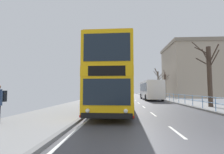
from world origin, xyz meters
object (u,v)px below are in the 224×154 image
at_px(bare_tree_far_00, 209,74).
at_px(double_decker_bus_main, 114,80).
at_px(background_bus_far_lane, 150,90).
at_px(bare_tree_far_01, 165,85).
at_px(bare_tree_far_02, 158,82).
at_px(background_building_00, 192,71).

bearing_deg(bare_tree_far_00, double_decker_bus_main, -165.27).
xyz_separation_m(background_bus_far_lane, bare_tree_far_00, (3.06, -12.89, 1.35)).
relative_size(double_decker_bus_main, bare_tree_far_01, 2.11).
xyz_separation_m(double_decker_bus_main, bare_tree_far_02, (8.99, 25.93, 1.12)).
xyz_separation_m(background_bus_far_lane, bare_tree_far_02, (3.62, 10.83, 1.84)).
bearing_deg(bare_tree_far_02, double_decker_bus_main, -109.11).
xyz_separation_m(bare_tree_far_00, background_building_00, (7.84, 22.53, 2.84)).
height_order(background_bus_far_lane, bare_tree_far_00, bare_tree_far_00).
relative_size(background_bus_far_lane, bare_tree_far_00, 1.80).
relative_size(bare_tree_far_02, background_building_00, 0.56).
bearing_deg(double_decker_bus_main, bare_tree_far_02, 70.89).
height_order(bare_tree_far_00, background_building_00, background_building_00).
xyz_separation_m(bare_tree_far_01, background_building_00, (7.16, 4.50, 3.30)).
height_order(double_decker_bus_main, bare_tree_far_01, bare_tree_far_01).
bearing_deg(background_bus_far_lane, background_building_00, 41.52).
distance_m(double_decker_bus_main, bare_tree_far_02, 27.46).
bearing_deg(bare_tree_far_01, bare_tree_far_00, -92.14).
height_order(double_decker_bus_main, bare_tree_far_02, bare_tree_far_02).
height_order(background_bus_far_lane, background_building_00, background_building_00).
relative_size(double_decker_bus_main, bare_tree_far_02, 1.68).
xyz_separation_m(double_decker_bus_main, background_bus_far_lane, (5.36, 15.10, -0.72)).
distance_m(double_decker_bus_main, bare_tree_far_00, 8.74).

